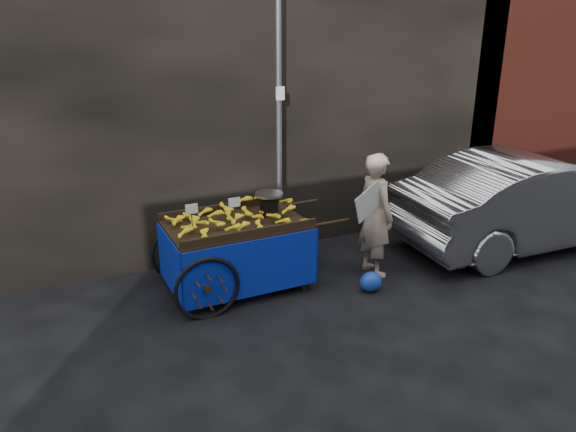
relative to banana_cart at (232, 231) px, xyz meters
name	(u,v)px	position (x,y,z in m)	size (l,w,h in m)	color
ground	(298,297)	(0.66, -0.60, -0.81)	(80.00, 80.00, 0.00)	black
building_wall	(251,75)	(1.05, 2.00, 1.69)	(13.50, 2.00, 5.00)	black
street_pole	(279,122)	(0.96, 0.70, 1.19)	(0.12, 0.10, 4.00)	slate
banana_cart	(232,231)	(0.00, 0.00, 0.00)	(2.45, 1.25, 1.32)	black
vendor	(376,215)	(1.92, -0.36, 0.05)	(0.77, 0.67, 1.71)	tan
plastic_bag	(371,282)	(1.59, -0.83, -0.68)	(0.30, 0.24, 0.27)	#163DA8
parked_car	(532,200)	(4.69, -0.45, -0.10)	(1.52, 4.35, 1.43)	#B2B4BA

